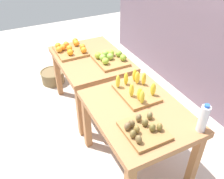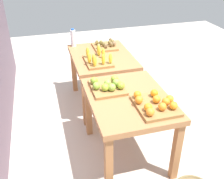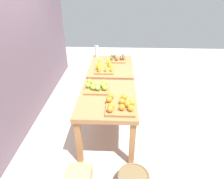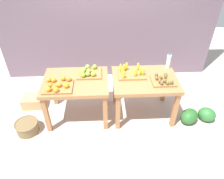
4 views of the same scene
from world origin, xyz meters
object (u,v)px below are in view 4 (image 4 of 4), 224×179
(watermelon_pile, at_px, (197,115))
(cardboard_produce_box, at_px, (34,101))
(banana_crate, at_px, (131,73))
(display_table_right, at_px, (145,84))
(apple_bin, at_px, (89,72))
(water_bottle, at_px, (169,61))
(display_table_left, at_px, (76,86))
(orange_bin, at_px, (58,85))
(kiwi_bin, at_px, (163,80))
(wicker_basket, at_px, (27,127))

(watermelon_pile, distance_m, cardboard_produce_box, 2.94)
(banana_crate, bearing_deg, watermelon_pile, -17.77)
(display_table_right, bearing_deg, apple_bin, 169.92)
(display_table_right, height_order, water_bottle, water_bottle)
(watermelon_pile, bearing_deg, apple_bin, 167.08)
(display_table_right, xyz_separation_m, banana_crate, (-0.22, 0.11, 0.16))
(display_table_left, bearing_deg, watermelon_pile, -7.18)
(banana_crate, distance_m, water_bottle, 0.70)
(cardboard_produce_box, bearing_deg, water_bottle, 0.34)
(display_table_left, xyz_separation_m, orange_bin, (-0.24, -0.18, 0.15))
(kiwi_bin, xyz_separation_m, cardboard_produce_box, (-2.23, 0.42, -0.68))
(display_table_left, height_order, orange_bin, orange_bin)
(orange_bin, height_order, cardboard_produce_box, orange_bin)
(display_table_right, bearing_deg, cardboard_produce_box, 171.38)
(orange_bin, xyz_separation_m, cardboard_produce_box, (-0.61, 0.48, -0.69))
(wicker_basket, height_order, cardboard_produce_box, cardboard_produce_box)
(display_table_right, distance_m, apple_bin, 0.94)
(kiwi_bin, bearing_deg, cardboard_produce_box, 169.46)
(display_table_right, height_order, wicker_basket, display_table_right)
(water_bottle, xyz_separation_m, cardboard_produce_box, (-2.42, -0.01, -0.77))
(orange_bin, distance_m, cardboard_produce_box, 1.04)
(orange_bin, distance_m, apple_bin, 0.57)
(banana_crate, bearing_deg, water_bottle, 17.57)
(banana_crate, height_order, cardboard_produce_box, banana_crate)
(watermelon_pile, relative_size, wicker_basket, 1.94)
(display_table_right, bearing_deg, display_table_left, 180.00)
(orange_bin, bearing_deg, watermelon_pile, -1.99)
(kiwi_bin, relative_size, watermelon_pile, 0.50)
(water_bottle, bearing_deg, display_table_right, -144.65)
(orange_bin, xyz_separation_m, kiwi_bin, (1.62, 0.06, -0.01))
(banana_crate, bearing_deg, wicker_basket, -165.14)
(display_table_right, bearing_deg, kiwi_bin, -24.37)
(display_table_right, bearing_deg, banana_crate, 154.18)
(display_table_right, distance_m, cardboard_produce_box, 2.07)
(orange_bin, distance_m, watermelon_pile, 2.37)
(orange_bin, distance_m, water_bottle, 1.88)
(watermelon_pile, bearing_deg, kiwi_bin, 167.91)
(orange_bin, height_order, apple_bin, apple_bin)
(water_bottle, relative_size, wicker_basket, 0.71)
(orange_bin, xyz_separation_m, apple_bin, (0.45, 0.34, 0.00))
(kiwi_bin, height_order, wicker_basket, kiwi_bin)
(orange_bin, relative_size, banana_crate, 1.00)
(display_table_right, distance_m, banana_crate, 0.29)
(apple_bin, bearing_deg, display_table_right, -10.08)
(display_table_left, bearing_deg, kiwi_bin, -4.81)
(banana_crate, relative_size, water_bottle, 1.67)
(apple_bin, bearing_deg, banana_crate, -4.68)
(wicker_basket, bearing_deg, water_bottle, 15.62)
(orange_bin, distance_m, wicker_basket, 0.91)
(apple_bin, distance_m, wicker_basket, 1.33)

